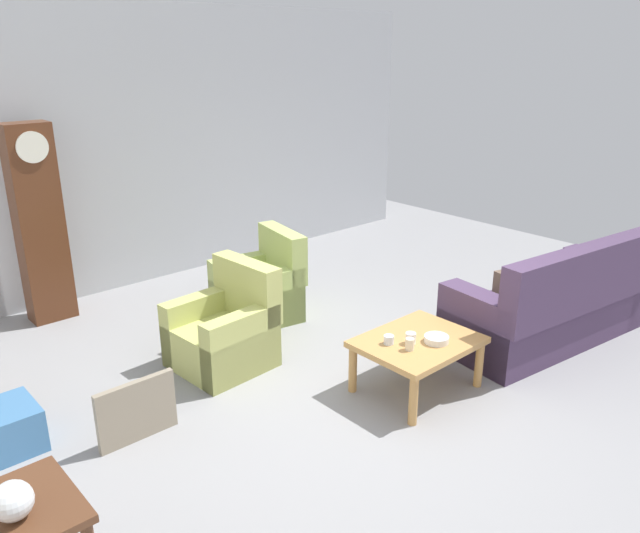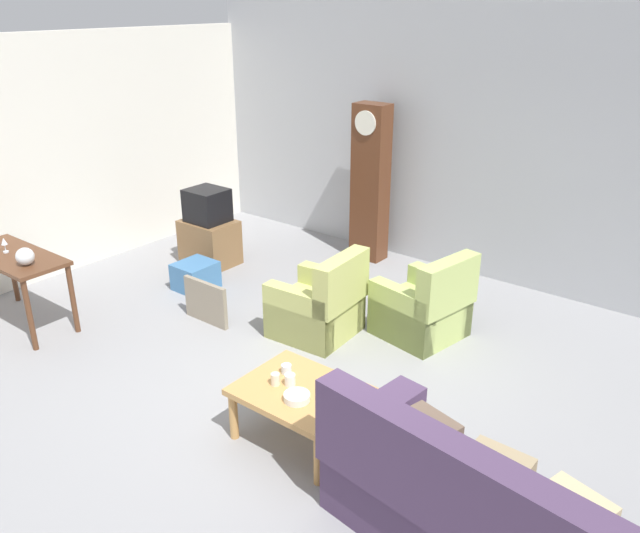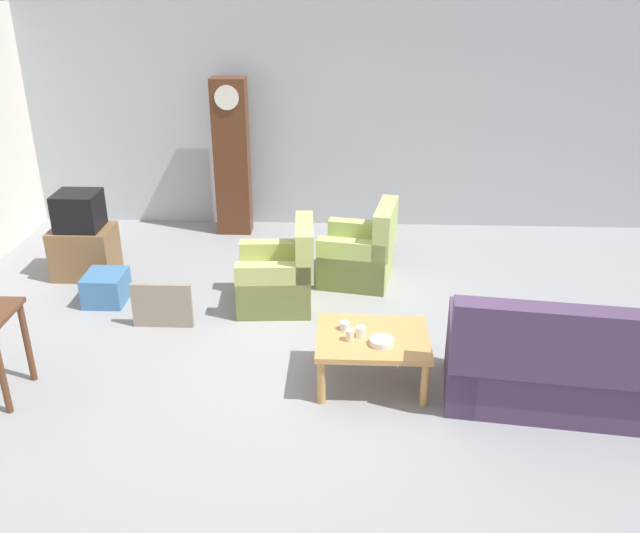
{
  "view_description": "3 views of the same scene",
  "coord_description": "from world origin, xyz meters",
  "px_view_note": "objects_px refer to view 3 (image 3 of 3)",
  "views": [
    {
      "loc": [
        -3.32,
        -3.23,
        2.72
      ],
      "look_at": [
        -0.03,
        0.44,
        0.97
      ],
      "focal_mm": 34.92,
      "sensor_mm": 36.0,
      "label": 1
    },
    {
      "loc": [
        3.02,
        -3.53,
        3.24
      ],
      "look_at": [
        -0.25,
        0.65,
        1.0
      ],
      "focal_mm": 35.97,
      "sensor_mm": 36.0,
      "label": 2
    },
    {
      "loc": [
        0.11,
        -5.38,
        3.4
      ],
      "look_at": [
        -0.13,
        0.29,
        0.81
      ],
      "focal_mm": 38.32,
      "sensor_mm": 36.0,
      "label": 3
    }
  ],
  "objects_px": {
    "armchair_olive_near": "(279,278)",
    "cup_white_porcelain": "(361,332)",
    "couch_floral": "(579,369)",
    "coffee_table_wood": "(373,343)",
    "storage_box_blue": "(106,288)",
    "armchair_olive_far": "(360,255)",
    "framed_picture_leaning": "(162,306)",
    "bowl_white_stacked": "(382,342)",
    "tv_crt": "(78,211)",
    "tv_stand_cabinet": "(85,252)",
    "cup_blue_rimmed": "(345,326)",
    "grandfather_clock": "(232,157)",
    "cup_cream_tall": "(350,335)"
  },
  "relations": [
    {
      "from": "armchair_olive_near",
      "to": "tv_stand_cabinet",
      "type": "height_order",
      "value": "armchair_olive_near"
    },
    {
      "from": "couch_floral",
      "to": "armchair_olive_far",
      "type": "bearing_deg",
      "value": 126.65
    },
    {
      "from": "cup_blue_rimmed",
      "to": "cup_cream_tall",
      "type": "xyz_separation_m",
      "value": [
        0.04,
        -0.18,
        0.01
      ]
    },
    {
      "from": "coffee_table_wood",
      "to": "cup_cream_tall",
      "type": "xyz_separation_m",
      "value": [
        -0.2,
        -0.08,
        0.11
      ]
    },
    {
      "from": "tv_stand_cabinet",
      "to": "cup_blue_rimmed",
      "type": "relative_size",
      "value": 8.21
    },
    {
      "from": "storage_box_blue",
      "to": "cup_blue_rimmed",
      "type": "height_order",
      "value": "cup_blue_rimmed"
    },
    {
      "from": "grandfather_clock",
      "to": "cup_cream_tall",
      "type": "bearing_deg",
      "value": -66.72
    },
    {
      "from": "cup_cream_tall",
      "to": "tv_crt",
      "type": "bearing_deg",
      "value": 144.99
    },
    {
      "from": "grandfather_clock",
      "to": "bowl_white_stacked",
      "type": "xyz_separation_m",
      "value": [
        1.81,
        -3.64,
        -0.54
      ]
    },
    {
      "from": "cup_white_porcelain",
      "to": "bowl_white_stacked",
      "type": "height_order",
      "value": "cup_white_porcelain"
    },
    {
      "from": "coffee_table_wood",
      "to": "storage_box_blue",
      "type": "height_order",
      "value": "coffee_table_wood"
    },
    {
      "from": "armchair_olive_near",
      "to": "bowl_white_stacked",
      "type": "height_order",
      "value": "armchair_olive_near"
    },
    {
      "from": "cup_white_porcelain",
      "to": "framed_picture_leaning",
      "type": "bearing_deg",
      "value": 155.32
    },
    {
      "from": "armchair_olive_far",
      "to": "tv_crt",
      "type": "distance_m",
      "value": 3.21
    },
    {
      "from": "grandfather_clock",
      "to": "tv_stand_cabinet",
      "type": "bearing_deg",
      "value": -136.43
    },
    {
      "from": "storage_box_blue",
      "to": "bowl_white_stacked",
      "type": "relative_size",
      "value": 2.28
    },
    {
      "from": "tv_stand_cabinet",
      "to": "framed_picture_leaning",
      "type": "relative_size",
      "value": 1.13
    },
    {
      "from": "storage_box_blue",
      "to": "cup_blue_rimmed",
      "type": "distance_m",
      "value": 2.89
    },
    {
      "from": "tv_crt",
      "to": "cup_blue_rimmed",
      "type": "distance_m",
      "value": 3.61
    },
    {
      "from": "grandfather_clock",
      "to": "armchair_olive_far",
      "type": "bearing_deg",
      "value": -41.17
    },
    {
      "from": "tv_stand_cabinet",
      "to": "armchair_olive_far",
      "type": "bearing_deg",
      "value": -0.18
    },
    {
      "from": "couch_floral",
      "to": "grandfather_clock",
      "type": "relative_size",
      "value": 1.08
    },
    {
      "from": "tv_crt",
      "to": "cup_blue_rimmed",
      "type": "xyz_separation_m",
      "value": [
        3.01,
        -1.96,
        -0.3
      ]
    },
    {
      "from": "couch_floral",
      "to": "armchair_olive_near",
      "type": "distance_m",
      "value": 3.1
    },
    {
      "from": "bowl_white_stacked",
      "to": "cup_cream_tall",
      "type": "bearing_deg",
      "value": 167.86
    },
    {
      "from": "cup_blue_rimmed",
      "to": "cup_white_porcelain",
      "type": "bearing_deg",
      "value": -39.84
    },
    {
      "from": "coffee_table_wood",
      "to": "couch_floral",
      "type": "bearing_deg",
      "value": -9.47
    },
    {
      "from": "framed_picture_leaning",
      "to": "cup_cream_tall",
      "type": "height_order",
      "value": "cup_cream_tall"
    },
    {
      "from": "tv_crt",
      "to": "cup_cream_tall",
      "type": "bearing_deg",
      "value": -35.01
    },
    {
      "from": "tv_stand_cabinet",
      "to": "cup_white_porcelain",
      "type": "xyz_separation_m",
      "value": [
        3.15,
        -2.07,
        0.21
      ]
    },
    {
      "from": "cup_blue_rimmed",
      "to": "bowl_white_stacked",
      "type": "relative_size",
      "value": 0.42
    },
    {
      "from": "framed_picture_leaning",
      "to": "bowl_white_stacked",
      "type": "height_order",
      "value": "bowl_white_stacked"
    },
    {
      "from": "coffee_table_wood",
      "to": "cup_cream_tall",
      "type": "bearing_deg",
      "value": -158.82
    },
    {
      "from": "armchair_olive_near",
      "to": "cup_white_porcelain",
      "type": "relative_size",
      "value": 9.95
    },
    {
      "from": "storage_box_blue",
      "to": "cup_cream_tall",
      "type": "relative_size",
      "value": 4.65
    },
    {
      "from": "cup_white_porcelain",
      "to": "cup_blue_rimmed",
      "type": "height_order",
      "value": "cup_white_porcelain"
    },
    {
      "from": "armchair_olive_far",
      "to": "storage_box_blue",
      "type": "height_order",
      "value": "armchair_olive_far"
    },
    {
      "from": "grandfather_clock",
      "to": "tv_crt",
      "type": "xyz_separation_m",
      "value": [
        -1.52,
        -1.44,
        -0.23
      ]
    },
    {
      "from": "armchair_olive_near",
      "to": "bowl_white_stacked",
      "type": "relative_size",
      "value": 4.61
    },
    {
      "from": "cup_white_porcelain",
      "to": "storage_box_blue",
      "type": "bearing_deg",
      "value": 152.38
    },
    {
      "from": "grandfather_clock",
      "to": "tv_stand_cabinet",
      "type": "height_order",
      "value": "grandfather_clock"
    },
    {
      "from": "tv_crt",
      "to": "cup_white_porcelain",
      "type": "distance_m",
      "value": 3.78
    },
    {
      "from": "armchair_olive_far",
      "to": "framed_picture_leaning",
      "type": "relative_size",
      "value": 1.53
    },
    {
      "from": "couch_floral",
      "to": "armchair_olive_far",
      "type": "xyz_separation_m",
      "value": [
        -1.74,
        2.33,
        -0.05
      ]
    },
    {
      "from": "couch_floral",
      "to": "bowl_white_stacked",
      "type": "height_order",
      "value": "couch_floral"
    },
    {
      "from": "cup_cream_tall",
      "to": "cup_blue_rimmed",
      "type": "bearing_deg",
      "value": 103.55
    },
    {
      "from": "grandfather_clock",
      "to": "framed_picture_leaning",
      "type": "relative_size",
      "value": 3.39
    },
    {
      "from": "coffee_table_wood",
      "to": "bowl_white_stacked",
      "type": "distance_m",
      "value": 0.18
    },
    {
      "from": "armchair_olive_far",
      "to": "cup_white_porcelain",
      "type": "xyz_separation_m",
      "value": [
        -0.03,
        -2.06,
        0.2
      ]
    },
    {
      "from": "tv_stand_cabinet",
      "to": "tv_crt",
      "type": "bearing_deg",
      "value": 0.0
    }
  ]
}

